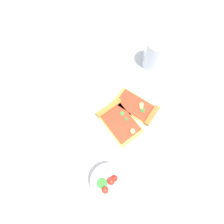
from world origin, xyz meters
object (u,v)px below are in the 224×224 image
(salad_bowl, at_px, (109,182))
(soda_glass, at_px, (154,54))
(pizza_slice_near, at_px, (139,108))
(pizza_slice_far, at_px, (118,120))
(pepper_shaker, at_px, (54,102))
(plate, at_px, (128,118))

(salad_bowl, distance_m, soda_glass, 0.48)
(pizza_slice_near, distance_m, pizza_slice_far, 0.09)
(pizza_slice_far, distance_m, pepper_shaker, 0.24)
(pizza_slice_far, relative_size, soda_glass, 1.19)
(soda_glass, bearing_deg, pepper_shaker, -16.39)
(soda_glass, height_order, pepper_shaker, soda_glass)
(soda_glass, xyz_separation_m, pepper_shaker, (0.39, -0.12, -0.03))
(pizza_slice_near, bearing_deg, pepper_shaker, -45.61)
(pizza_slice_near, xyz_separation_m, salad_bowl, (0.25, 0.12, 0.02))
(pepper_shaker, bearing_deg, pizza_slice_far, 122.25)
(soda_glass, bearing_deg, pizza_slice_near, 29.75)
(salad_bowl, height_order, pepper_shaker, salad_bowl)
(plate, relative_size, pizza_slice_near, 1.29)
(salad_bowl, bearing_deg, pizza_slice_near, -155.30)
(soda_glass, bearing_deg, pizza_slice_far, 17.91)
(plate, height_order, pizza_slice_far, pizza_slice_far)
(pepper_shaker, bearing_deg, plate, 126.73)
(soda_glass, distance_m, pepper_shaker, 0.41)
(plate, xyz_separation_m, soda_glass, (-0.23, -0.10, 0.06))
(pizza_slice_near, xyz_separation_m, soda_glass, (-0.18, -0.10, 0.05))
(plate, distance_m, pizza_slice_far, 0.04)
(pizza_slice_near, height_order, soda_glass, soda_glass)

